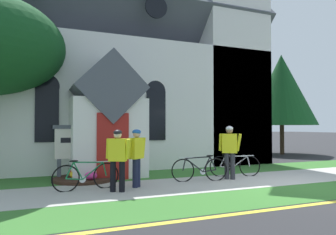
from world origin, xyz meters
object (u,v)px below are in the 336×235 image
(cyclist_in_orange_jersey, at_px, (137,154))
(roadside_conifer, at_px, (282,90))
(bicycle_blue, at_px, (235,166))
(cyclist_in_red_jersey, at_px, (118,156))
(cyclist_in_white_jersey, at_px, (230,148))
(church_sign, at_px, (83,143))
(bicycle_black, at_px, (200,169))
(bicycle_silver, at_px, (86,176))

(cyclist_in_orange_jersey, distance_m, roadside_conifer, 13.18)
(bicycle_blue, xyz_separation_m, roadside_conifer, (7.43, 5.95, 3.54))
(cyclist_in_red_jersey, relative_size, cyclist_in_white_jersey, 0.94)
(cyclist_in_white_jersey, bearing_deg, cyclist_in_red_jersey, -171.81)
(church_sign, bearing_deg, cyclist_in_white_jersey, -25.73)
(cyclist_in_white_jersey, xyz_separation_m, roadside_conifer, (7.93, 6.42, 2.90))
(bicycle_black, xyz_separation_m, cyclist_in_red_jersey, (-2.70, -0.61, 0.55))
(church_sign, height_order, cyclist_in_orange_jersey, church_sign)
(bicycle_black, height_order, cyclist_in_white_jersey, cyclist_in_white_jersey)
(church_sign, xyz_separation_m, bicycle_blue, (4.78, -1.59, -0.76))
(bicycle_black, distance_m, roadside_conifer, 11.53)
(cyclist_in_orange_jersey, bearing_deg, bicycle_silver, 172.33)
(bicycle_silver, height_order, cyclist_in_orange_jersey, cyclist_in_orange_jersey)
(cyclist_in_white_jersey, bearing_deg, bicycle_silver, 179.55)
(cyclist_in_white_jersey, bearing_deg, cyclist_in_orange_jersey, -177.35)
(bicycle_black, bearing_deg, church_sign, 148.65)
(bicycle_blue, height_order, cyclist_in_orange_jersey, cyclist_in_orange_jersey)
(cyclist_in_orange_jersey, xyz_separation_m, cyclist_in_white_jersey, (3.10, 0.14, 0.07))
(cyclist_in_red_jersey, bearing_deg, church_sign, 101.97)
(bicycle_silver, distance_m, cyclist_in_red_jersey, 1.06)
(bicycle_silver, relative_size, roadside_conifer, 0.29)
(bicycle_silver, bearing_deg, cyclist_in_white_jersey, -0.45)
(bicycle_blue, height_order, roadside_conifer, roadside_conifer)
(church_sign, bearing_deg, cyclist_in_orange_jersey, -62.02)
(roadside_conifer, bearing_deg, cyclist_in_red_jersey, -149.17)
(bicycle_silver, relative_size, cyclist_in_orange_jersey, 1.11)
(church_sign, bearing_deg, cyclist_in_red_jersey, -78.03)
(church_sign, xyz_separation_m, cyclist_in_orange_jersey, (1.17, -2.20, -0.20))
(church_sign, distance_m, cyclist_in_white_jersey, 4.74)
(bicycle_black, xyz_separation_m, cyclist_in_orange_jersey, (-2.08, -0.22, 0.55))
(bicycle_black, relative_size, cyclist_in_white_jersey, 1.02)
(church_sign, height_order, bicycle_blue, church_sign)
(bicycle_blue, bearing_deg, cyclist_in_orange_jersey, -170.34)
(roadside_conifer, bearing_deg, bicycle_silver, -152.67)
(church_sign, relative_size, cyclist_in_red_jersey, 1.17)
(roadside_conifer, bearing_deg, church_sign, -160.33)
(bicycle_black, distance_m, cyclist_in_orange_jersey, 2.16)
(bicycle_blue, xyz_separation_m, cyclist_in_orange_jersey, (-3.61, -0.61, 0.56))
(cyclist_in_red_jersey, bearing_deg, roadside_conifer, 30.83)
(church_sign, distance_m, bicycle_silver, 2.17)
(church_sign, bearing_deg, bicycle_blue, -18.38)
(church_sign, distance_m, bicycle_blue, 5.09)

